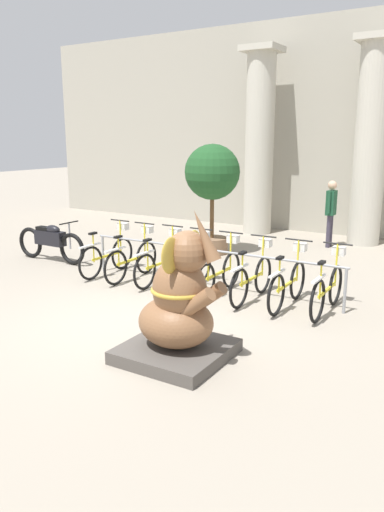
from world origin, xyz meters
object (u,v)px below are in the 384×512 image
object	(u,v)px
bicycle_3	(190,267)
elephant_statue	(179,309)
bicycle_1	(133,258)
person_pedestrian	(331,208)
bicycle_7	(328,288)
bicycle_6	(288,282)
bicycle_2	(161,262)
bicycle_0	(108,254)
bicycle_4	(220,272)
motorcycle	(51,241)
potted_tree	(212,180)
bicycle_5	(253,277)

from	to	relation	value
bicycle_3	elephant_statue	size ratio (longest dim) A/B	0.84
bicycle_1	person_pedestrian	distance (m)	5.56
bicycle_1	bicycle_7	bearing A→B (deg)	0.83
bicycle_1	bicycle_6	bearing A→B (deg)	0.24
bicycle_6	bicycle_2	bearing A→B (deg)	179.18
bicycle_0	bicycle_1	bearing A→B (deg)	-1.44
bicycle_0	bicycle_2	distance (m)	1.29
bicycle_2	bicycle_4	bearing A→B (deg)	-0.91
bicycle_7	motorcycle	bearing A→B (deg)	178.99
bicycle_2	bicycle_3	distance (m)	0.65
bicycle_1	bicycle_4	xyz separation A→B (m)	(1.94, 0.03, 0.00)
bicycle_1	potted_tree	distance (m)	3.10
bicycle_1	bicycle_4	size ratio (longest dim) A/B	1.00
bicycle_6	motorcycle	bearing A→B (deg)	178.45
bicycle_0	bicycle_3	world-z (taller)	same
bicycle_3	potted_tree	distance (m)	3.22
bicycle_2	bicycle_3	world-z (taller)	same
bicycle_3	bicycle_5	world-z (taller)	same
bicycle_6	elephant_statue	distance (m)	2.68
bicycle_1	bicycle_7	distance (m)	3.88
bicycle_2	bicycle_7	size ratio (longest dim) A/B	1.00
motorcycle	potted_tree	distance (m)	3.98
bicycle_2	motorcycle	xyz separation A→B (m)	(-3.11, 0.12, 0.06)
bicycle_6	person_pedestrian	bearing A→B (deg)	98.79
person_pedestrian	bicycle_7	bearing A→B (deg)	-73.92
person_pedestrian	potted_tree	distance (m)	3.20
bicycle_0	bicycle_2	xyz separation A→B (m)	(1.29, 0.03, 0.00)
bicycle_5	potted_tree	distance (m)	3.87
bicycle_5	bicycle_6	distance (m)	0.65
bicycle_0	potted_tree	size ratio (longest dim) A/B	0.63
bicycle_0	person_pedestrian	bearing A→B (deg)	57.69
bicycle_2	bicycle_7	world-z (taller)	same
bicycle_1	motorcycle	bearing A→B (deg)	176.10
bicycle_5	bicycle_7	size ratio (longest dim) A/B	1.00
bicycle_3	bicycle_4	world-z (taller)	same
bicycle_2	bicycle_7	xyz separation A→B (m)	(3.23, 0.01, 0.00)
bicycle_0	motorcycle	bearing A→B (deg)	175.22
bicycle_3	elephant_statue	xyz separation A→B (m)	(1.49, -2.67, 0.25)
bicycle_1	elephant_statue	distance (m)	3.83
bicycle_2	bicycle_3	bearing A→B (deg)	0.02
elephant_statue	potted_tree	bearing A→B (deg)	115.23
bicycle_2	bicycle_6	distance (m)	2.59
bicycle_2	elephant_statue	bearing A→B (deg)	-51.31
bicycle_3	potted_tree	size ratio (longest dim) A/B	0.63
bicycle_1	person_pedestrian	xyz separation A→B (m)	(2.47, 4.95, 0.60)
bicycle_1	motorcycle	distance (m)	2.47
bicycle_0	bicycle_3	size ratio (longest dim) A/B	1.00
bicycle_1	bicycle_3	size ratio (longest dim) A/B	1.00
bicycle_7	person_pedestrian	bearing A→B (deg)	106.08
bicycle_2	elephant_statue	distance (m)	3.43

